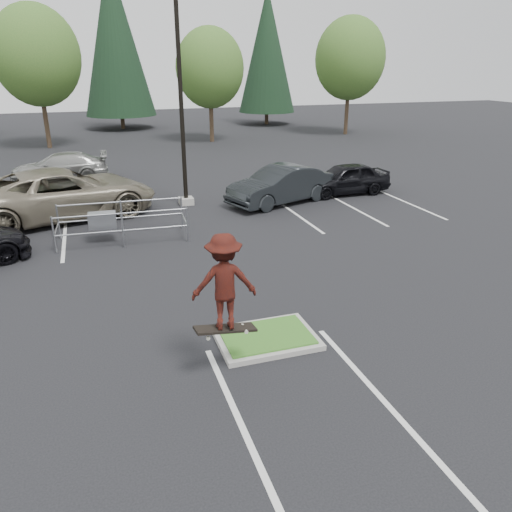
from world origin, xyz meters
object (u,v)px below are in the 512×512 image
object	(u,v)px
decid_c	(210,71)
conif_c	(267,51)
skateboarder	(224,282)
car_l_tan	(63,194)
car_r_charc	(280,185)
car_far_silver	(60,167)
decid_b	(37,59)
light_pole	(181,96)
car_r_black	(345,179)
cart_corral	(107,220)
decid_d	(350,61)
conif_b	(115,38)

from	to	relation	value
decid_c	conif_c	world-z (taller)	conif_c
skateboarder	car_l_tan	xyz separation A→B (m)	(-3.30, 12.50, -1.05)
car_r_charc	car_far_silver	xyz separation A→B (m)	(-9.37, 7.94, -0.10)
decid_b	car_r_charc	size ratio (longest dim) A/B	1.95
light_pole	car_r_charc	xyz separation A→B (m)	(4.00, -1.11, -3.75)
car_r_black	car_far_silver	size ratio (longest dim) A/B	0.87
decid_c	car_l_tan	size ratio (longest dim) A/B	1.18
decid_c	skateboarder	xyz separation A→B (m)	(-7.19, -30.83, -3.21)
car_l_tan	cart_corral	bearing A→B (deg)	-170.89
conif_c	cart_corral	distance (m)	36.28
decid_b	car_r_black	bearing A→B (deg)	-53.64
decid_d	car_far_silver	distance (m)	26.12
conif_b	cart_corral	size ratio (longest dim) A/B	3.24
light_pole	decid_c	bearing A→B (deg)	72.89
conif_c	cart_corral	size ratio (longest dim) A/B	2.79
light_pole	conif_c	world-z (taller)	conif_c
decid_c	decid_d	distance (m)	12.03
car_r_charc	conif_c	bearing A→B (deg)	141.92
cart_corral	decid_b	bearing A→B (deg)	100.87
light_pole	car_l_tan	xyz separation A→B (m)	(-5.00, -0.50, -3.57)
car_far_silver	decid_c	bearing A→B (deg)	137.61
decid_c	car_far_silver	bearing A→B (deg)	-134.63
car_far_silver	decid_d	bearing A→B (deg)	118.95
cart_corral	skateboarder	xyz separation A→B (m)	(1.80, -9.03, 1.26)
cart_corral	car_r_charc	distance (m)	8.02
decid_d	conif_b	bearing A→B (deg)	150.53
decid_d	car_r_black	bearing A→B (deg)	-117.95
car_r_charc	light_pole	bearing A→B (deg)	-125.24
decid_c	cart_corral	xyz separation A→B (m)	(-8.99, -21.80, -4.47)
decid_b	decid_d	xyz separation A→B (m)	(24.00, -0.20, -0.13)
conif_c	car_far_silver	xyz separation A→B (m)	(-18.87, -20.67, -6.13)
decid_b	car_far_silver	distance (m)	12.91
decid_b	conif_c	distance (m)	21.94
light_pole	car_r_black	size ratio (longest dim) A/B	2.37
decid_b	skateboarder	world-z (taller)	decid_b
skateboarder	car_l_tan	size ratio (longest dim) A/B	0.29
cart_corral	car_far_silver	bearing A→B (deg)	103.10
conif_c	car_r_charc	world-z (taller)	conif_c
skateboarder	conif_b	bearing A→B (deg)	-83.82
decid_b	car_far_silver	world-z (taller)	decid_b
car_r_charc	car_r_black	distance (m)	3.55
cart_corral	car_far_silver	xyz separation A→B (m)	(-1.87, 10.80, -0.07)
car_r_charc	car_l_tan	bearing A→B (deg)	-113.60
light_pole	skateboarder	distance (m)	13.35
conif_c	decid_c	bearing A→B (deg)	-129.64
conif_c	car_r_charc	bearing A→B (deg)	-108.37
cart_corral	car_r_black	bearing A→B (deg)	20.77
decid_d	skateboarder	distance (m)	36.95
car_r_black	decid_b	bearing A→B (deg)	-145.10
conif_b	skateboarder	bearing A→B (deg)	-91.66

